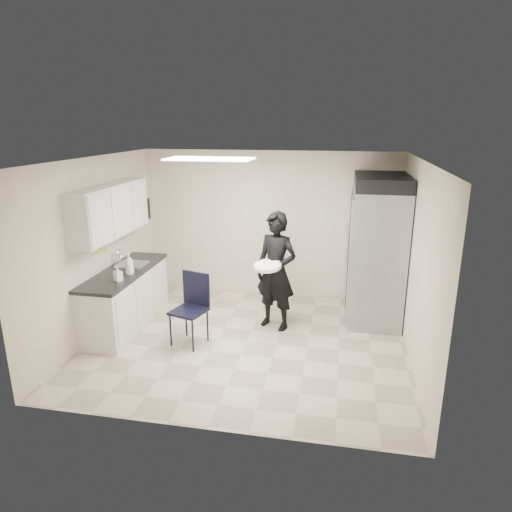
% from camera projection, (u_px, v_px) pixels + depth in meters
% --- Properties ---
extents(floor, '(4.50, 4.50, 0.00)m').
position_uv_depth(floor, '(247.00, 342.00, 6.62)').
color(floor, '#BAAB92').
rests_on(floor, ground).
extents(ceiling, '(4.50, 4.50, 0.00)m').
position_uv_depth(ceiling, '(246.00, 160.00, 5.88)').
color(ceiling, silver).
rests_on(ceiling, back_wall).
extents(back_wall, '(4.50, 0.00, 4.50)m').
position_uv_depth(back_wall, '(269.00, 225.00, 8.13)').
color(back_wall, beige).
rests_on(back_wall, floor).
extents(left_wall, '(0.00, 4.00, 4.00)m').
position_uv_depth(left_wall, '(96.00, 248.00, 6.66)').
color(left_wall, beige).
rests_on(left_wall, floor).
extents(right_wall, '(0.00, 4.00, 4.00)m').
position_uv_depth(right_wall, '(418.00, 265.00, 5.85)').
color(right_wall, beige).
rests_on(right_wall, floor).
extents(ceiling_panel, '(1.20, 0.60, 0.02)m').
position_uv_depth(ceiling_panel, '(210.00, 159.00, 6.37)').
color(ceiling_panel, white).
rests_on(ceiling_panel, ceiling).
extents(lower_counter, '(0.60, 1.90, 0.86)m').
position_uv_depth(lower_counter, '(126.00, 300.00, 7.04)').
color(lower_counter, silver).
rests_on(lower_counter, floor).
extents(countertop, '(0.64, 1.95, 0.05)m').
position_uv_depth(countertop, '(123.00, 272.00, 6.91)').
color(countertop, black).
rests_on(countertop, lower_counter).
extents(sink, '(0.42, 0.40, 0.14)m').
position_uv_depth(sink, '(132.00, 268.00, 7.14)').
color(sink, gray).
rests_on(sink, countertop).
extents(faucet, '(0.02, 0.02, 0.24)m').
position_uv_depth(faucet, '(119.00, 258.00, 7.14)').
color(faucet, silver).
rests_on(faucet, countertop).
extents(upper_cabinets, '(0.35, 1.80, 0.75)m').
position_uv_depth(upper_cabinets, '(110.00, 210.00, 6.66)').
color(upper_cabinets, silver).
rests_on(upper_cabinets, left_wall).
extents(towel_dispenser, '(0.22, 0.30, 0.35)m').
position_uv_depth(towel_dispenser, '(141.00, 210.00, 7.82)').
color(towel_dispenser, black).
rests_on(towel_dispenser, left_wall).
extents(notice_sticker_left, '(0.00, 0.12, 0.07)m').
position_uv_depth(notice_sticker_left, '(100.00, 251.00, 6.77)').
color(notice_sticker_left, yellow).
rests_on(notice_sticker_left, left_wall).
extents(notice_sticker_right, '(0.00, 0.12, 0.07)m').
position_uv_depth(notice_sticker_right, '(107.00, 250.00, 6.97)').
color(notice_sticker_right, yellow).
rests_on(notice_sticker_right, left_wall).
extents(commercial_fridge, '(0.80, 1.35, 2.10)m').
position_uv_depth(commercial_fridge, '(376.00, 255.00, 7.19)').
color(commercial_fridge, gray).
rests_on(commercial_fridge, floor).
extents(fridge_compressor, '(0.80, 1.35, 0.20)m').
position_uv_depth(fridge_compressor, '(382.00, 182.00, 6.87)').
color(fridge_compressor, black).
rests_on(fridge_compressor, commercial_fridge).
extents(folding_chair, '(0.55, 0.55, 1.00)m').
position_uv_depth(folding_chair, '(189.00, 311.00, 6.44)').
color(folding_chair, black).
rests_on(folding_chair, floor).
extents(man_tuxedo, '(0.78, 0.66, 1.81)m').
position_uv_depth(man_tuxedo, '(276.00, 271.00, 6.86)').
color(man_tuxedo, black).
rests_on(man_tuxedo, floor).
extents(bucket_lid, '(0.52, 0.52, 0.05)m').
position_uv_depth(bucket_lid, '(268.00, 266.00, 6.62)').
color(bucket_lid, silver).
rests_on(bucket_lid, man_tuxedo).
extents(soap_bottle_a, '(0.17, 0.17, 0.32)m').
position_uv_depth(soap_bottle_a, '(129.00, 264.00, 6.67)').
color(soap_bottle_a, white).
rests_on(soap_bottle_a, countertop).
extents(soap_bottle_b, '(0.13, 0.13, 0.22)m').
position_uv_depth(soap_bottle_b, '(118.00, 274.00, 6.40)').
color(soap_bottle_b, '#A6A4B0').
rests_on(soap_bottle_b, countertop).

